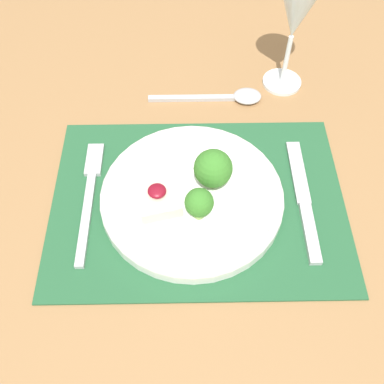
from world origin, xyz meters
TOP-DOWN VIEW (x-y plane):
  - ground_plane at (0.00, 0.00)m, footprint 8.00×8.00m
  - dining_table at (0.00, 0.00)m, footprint 1.16×1.29m
  - placemat at (0.00, 0.00)m, footprint 0.41×0.30m
  - dinner_plate at (-0.01, 0.00)m, footprint 0.26×0.26m
  - fork at (-0.15, 0.02)m, footprint 0.02×0.21m
  - knife at (0.15, -0.01)m, footprint 0.02×0.21m
  - spoon at (0.06, 0.21)m, footprint 0.19×0.04m
  - wine_glass_near at (0.15, 0.25)m, footprint 0.07×0.07m

SIDE VIEW (x-z plane):
  - ground_plane at x=0.00m, z-range 0.00..0.00m
  - dining_table at x=0.00m, z-range 0.29..1.02m
  - placemat at x=0.00m, z-range 0.74..0.74m
  - spoon at x=0.06m, z-range 0.74..0.75m
  - knife at x=0.15m, z-range 0.74..0.75m
  - fork at x=-0.15m, z-range 0.74..0.75m
  - dinner_plate at x=-0.01m, z-range 0.72..0.80m
  - wine_glass_near at x=0.15m, z-range 0.78..0.97m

